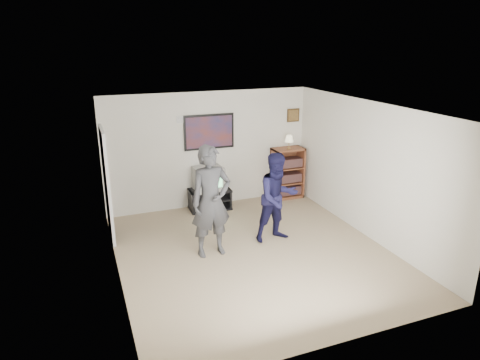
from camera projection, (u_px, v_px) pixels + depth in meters
room_shell at (247, 179)px, 7.31m from camera, size 4.51×5.00×2.51m
media_stand at (210, 199)px, 9.27m from camera, size 0.91×0.53×0.44m
crt_television at (209, 179)px, 9.11m from camera, size 0.61×0.53×0.50m
bookshelf at (287, 173)px, 9.85m from camera, size 0.71×0.41×1.17m
table_lamp at (289, 142)px, 9.57m from camera, size 0.19×0.19×0.31m
person_tall at (211, 202)px, 7.10m from camera, size 0.73×0.51×1.91m
person_short at (278, 198)px, 7.66m from camera, size 0.84×0.68×1.64m
controller_left at (209, 188)px, 7.27m from camera, size 0.04×0.12×0.04m
controller_right at (272, 182)px, 7.81m from camera, size 0.08×0.12×0.03m
poster at (209, 132)px, 9.07m from camera, size 1.10×0.03×0.75m
air_vent at (183, 119)px, 8.79m from camera, size 0.28×0.02×0.14m
small_picture at (293, 115)px, 9.69m from camera, size 0.30×0.03×0.30m
doorway at (106, 186)px, 7.73m from camera, size 0.03×0.85×2.00m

